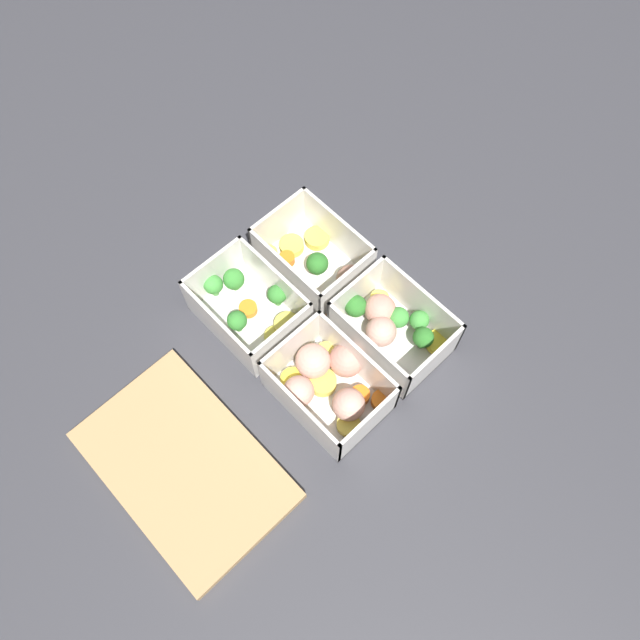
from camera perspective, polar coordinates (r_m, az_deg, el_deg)
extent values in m
plane|color=#38383D|center=(0.92, 0.00, -0.75)|extent=(4.00, 4.00, 0.00)
cube|color=silver|center=(0.92, 6.47, -1.62)|extent=(0.15, 0.11, 0.00)
cube|color=silver|center=(0.91, 9.06, 1.50)|extent=(0.15, 0.01, 0.08)
cube|color=silver|center=(0.87, 4.27, -2.87)|extent=(0.15, 0.01, 0.08)
cube|color=silver|center=(0.87, 10.29, -3.85)|extent=(0.01, 0.11, 0.08)
cube|color=silver|center=(0.91, 3.29, 2.47)|extent=(0.01, 0.11, 0.08)
cylinder|color=#407A37|center=(0.91, 9.25, -2.08)|extent=(0.01, 0.01, 0.02)
sphere|color=#2D7228|center=(0.89, 9.43, -1.58)|extent=(0.03, 0.03, 0.03)
cylinder|color=#DBC647|center=(0.93, 5.45, 1.83)|extent=(0.04, 0.04, 0.02)
cylinder|color=#519448|center=(0.92, 7.07, -0.23)|extent=(0.01, 0.01, 0.01)
sphere|color=#42933D|center=(0.91, 7.19, 0.24)|extent=(0.03, 0.03, 0.03)
cylinder|color=orange|center=(0.91, 2.29, -1.24)|extent=(0.04, 0.04, 0.01)
sphere|color=#D19E8C|center=(0.90, 5.61, -1.05)|extent=(0.06, 0.06, 0.04)
cylinder|color=yellow|center=(0.92, 10.88, -2.04)|extent=(0.05, 0.05, 0.01)
cylinder|color=#407A37|center=(0.93, 3.24, 0.78)|extent=(0.01, 0.01, 0.01)
sphere|color=#2D7228|center=(0.91, 3.30, 1.27)|extent=(0.03, 0.03, 0.03)
sphere|color=tan|center=(0.91, 5.52, 0.97)|extent=(0.07, 0.07, 0.05)
cylinder|color=#519448|center=(0.92, 8.91, -0.48)|extent=(0.01, 0.01, 0.01)
sphere|color=#42933D|center=(0.91, 9.07, -0.01)|extent=(0.03, 0.03, 0.03)
cube|color=silver|center=(0.97, -0.69, 4.90)|extent=(0.15, 0.11, 0.00)
cube|color=silver|center=(0.96, 1.66, 7.96)|extent=(0.15, 0.01, 0.08)
cube|color=silver|center=(0.92, -3.17, 4.09)|extent=(0.15, 0.01, 0.08)
cube|color=silver|center=(0.91, 2.53, 3.16)|extent=(0.01, 0.11, 0.08)
cube|color=silver|center=(0.97, -3.79, 8.78)|extent=(0.01, 0.11, 0.08)
cylinder|color=#DBC647|center=(0.97, -4.71, 5.94)|extent=(0.04, 0.04, 0.02)
sphere|color=tan|center=(0.93, 2.81, 3.74)|extent=(0.05, 0.05, 0.04)
cylinder|color=orange|center=(0.94, -1.18, 2.18)|extent=(0.04, 0.04, 0.01)
cylinder|color=orange|center=(0.93, 0.21, 0.83)|extent=(0.02, 0.02, 0.01)
cylinder|color=#407A37|center=(0.96, -0.24, 4.60)|extent=(0.01, 0.01, 0.01)
sphere|color=#2D7228|center=(0.94, -0.24, 5.20)|extent=(0.03, 0.03, 0.03)
cylinder|color=#DBC647|center=(0.98, -2.61, 6.81)|extent=(0.05, 0.05, 0.01)
cylinder|color=#DBC647|center=(0.99, -0.27, 7.50)|extent=(0.05, 0.05, 0.01)
cylinder|color=orange|center=(0.97, -3.04, 5.58)|extent=(0.02, 0.02, 0.02)
cube|color=silver|center=(0.88, 0.76, -6.85)|extent=(0.15, 0.11, 0.00)
cube|color=silver|center=(0.86, 3.38, -3.68)|extent=(0.15, 0.01, 0.08)
cube|color=silver|center=(0.84, -1.91, -8.43)|extent=(0.15, 0.01, 0.08)
cube|color=silver|center=(0.83, 4.42, -9.53)|extent=(0.01, 0.11, 0.08)
cube|color=silver|center=(0.87, -2.66, -2.64)|extent=(0.01, 0.11, 0.08)
cylinder|color=#DBC647|center=(0.89, 0.56, -3.13)|extent=(0.05, 0.05, 0.01)
cylinder|color=yellow|center=(0.88, -2.48, -5.51)|extent=(0.04, 0.04, 0.01)
cylinder|color=orange|center=(0.87, 3.68, -6.90)|extent=(0.04, 0.04, 0.01)
cylinder|color=#DBC647|center=(0.86, 2.61, -9.54)|extent=(0.04, 0.04, 0.01)
cylinder|color=orange|center=(0.87, 5.63, -7.35)|extent=(0.03, 0.03, 0.01)
sphere|color=tan|center=(0.87, 2.43, -3.68)|extent=(0.07, 0.07, 0.05)
cylinder|color=#DBC647|center=(0.88, 0.26, -5.74)|extent=(0.05, 0.05, 0.02)
sphere|color=#D19E8C|center=(0.87, -0.64, -3.78)|extent=(0.07, 0.07, 0.05)
sphere|color=#D19E8C|center=(0.85, 2.63, -7.71)|extent=(0.06, 0.06, 0.05)
sphere|color=#D19E8C|center=(0.86, -1.96, -6.52)|extent=(0.06, 0.06, 0.04)
cube|color=silver|center=(0.93, -6.37, 0.23)|extent=(0.15, 0.11, 0.00)
cube|color=silver|center=(0.91, -4.06, 3.36)|extent=(0.15, 0.01, 0.08)
cube|color=silver|center=(0.89, -9.24, -0.87)|extent=(0.15, 0.01, 0.08)
cube|color=silver|center=(0.87, -3.42, -1.89)|extent=(0.01, 0.11, 0.08)
cube|color=silver|center=(0.93, -9.61, 4.23)|extent=(0.01, 0.11, 0.08)
cylinder|color=#DBC647|center=(0.91, -4.09, -1.58)|extent=(0.04, 0.04, 0.01)
cylinder|color=orange|center=(0.93, -6.58, 1.02)|extent=(0.03, 0.03, 0.01)
cylinder|color=#49883F|center=(0.92, -7.46, -0.57)|extent=(0.01, 0.01, 0.02)
sphere|color=#388433|center=(0.90, -7.60, -0.05)|extent=(0.03, 0.03, 0.03)
cylinder|color=#49883F|center=(0.95, -7.75, 3.17)|extent=(0.01, 0.01, 0.01)
sphere|color=#388433|center=(0.94, -7.89, 3.72)|extent=(0.03, 0.03, 0.03)
cylinder|color=#DBC647|center=(0.91, -3.01, -0.50)|extent=(0.04, 0.04, 0.02)
cylinder|color=#49883F|center=(0.93, -3.87, 1.81)|extent=(0.01, 0.01, 0.02)
sphere|color=#388433|center=(0.91, -3.95, 2.37)|extent=(0.03, 0.03, 0.03)
cylinder|color=#519448|center=(0.95, -9.57, 2.66)|extent=(0.01, 0.01, 0.02)
sphere|color=#42933D|center=(0.93, -9.74, 3.22)|extent=(0.03, 0.03, 0.03)
cube|color=tan|center=(0.87, -12.25, -12.86)|extent=(0.28, 0.18, 0.02)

